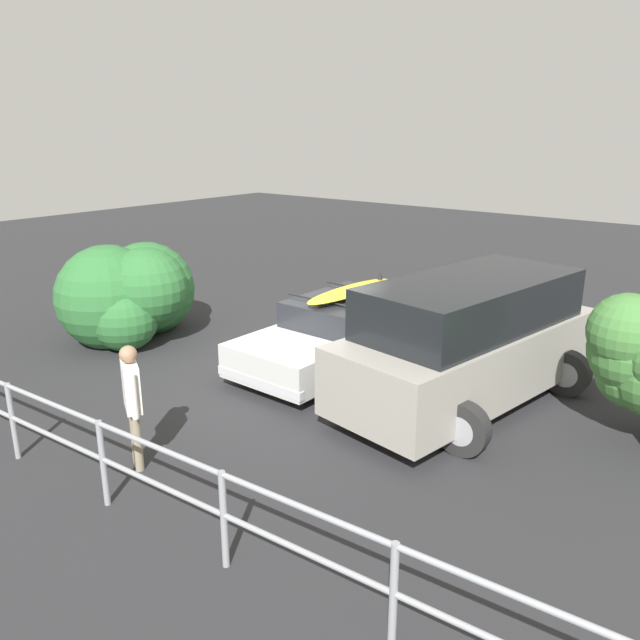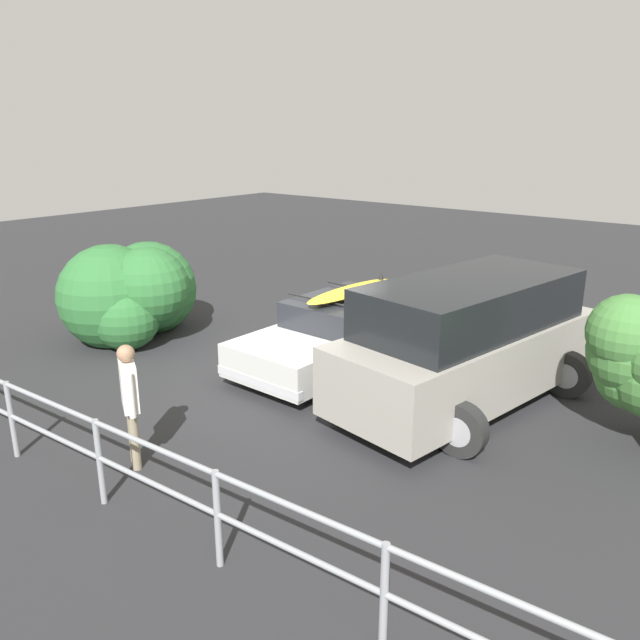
# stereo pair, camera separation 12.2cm
# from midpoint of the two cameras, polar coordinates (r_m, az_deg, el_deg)

# --- Properties ---
(ground_plane) EXTENTS (44.00, 44.00, 0.02)m
(ground_plane) POSITION_cam_midpoint_polar(r_m,az_deg,el_deg) (11.05, -3.07, -4.36)
(ground_plane) COLOR #28282B
(ground_plane) RESTS_ON ground
(sedan_car) EXTENTS (2.45, 4.27, 1.46)m
(sedan_car) POSITION_cam_midpoint_polar(r_m,az_deg,el_deg) (11.07, 1.76, -1.07)
(sedan_car) COLOR silver
(sedan_car) RESTS_ON ground
(suv_car) EXTENTS (2.95, 4.96, 1.95)m
(suv_car) POSITION_cam_midpoint_polar(r_m,az_deg,el_deg) (9.59, 13.18, -1.84)
(suv_car) COLOR #9E998E
(suv_car) RESTS_ON ground
(person_bystander) EXTENTS (0.55, 0.38, 1.59)m
(person_bystander) POSITION_cam_midpoint_polar(r_m,az_deg,el_deg) (7.91, -17.23, -6.61)
(person_bystander) COLOR gray
(person_bystander) RESTS_ON ground
(railing_fence) EXTENTS (9.06, 0.66, 1.03)m
(railing_fence) POSITION_cam_midpoint_polar(r_m,az_deg,el_deg) (6.71, -15.15, -13.46)
(railing_fence) COLOR gray
(railing_fence) RESTS_ON ground
(bush_near_left) EXTENTS (2.48, 2.96, 2.03)m
(bush_near_left) POSITION_cam_midpoint_polar(r_m,az_deg,el_deg) (12.81, -17.19, 2.18)
(bush_near_left) COLOR #4C3828
(bush_near_left) RESTS_ON ground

